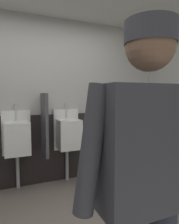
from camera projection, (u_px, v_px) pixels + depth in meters
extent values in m
cube|color=#B2B2AD|center=(42.00, 101.00, 3.11)|extent=(4.63, 0.12, 2.55)
cube|color=black|center=(43.00, 149.00, 3.11)|extent=(4.03, 0.03, 1.07)
cube|color=white|center=(16.00, 133.00, 2.92)|extent=(0.40, 0.05, 0.65)
cube|color=white|center=(17.00, 138.00, 2.76)|extent=(0.34, 0.30, 0.45)
cylinder|color=#B7BABF|center=(16.00, 113.00, 2.88)|extent=(0.04, 0.04, 0.24)
cylinder|color=#B7BABF|center=(18.00, 170.00, 2.93)|extent=(0.05, 0.05, 0.55)
cube|color=white|center=(66.00, 129.00, 3.21)|extent=(0.40, 0.05, 0.65)
cube|color=white|center=(69.00, 134.00, 3.06)|extent=(0.34, 0.30, 0.45)
cylinder|color=#B7BABF|center=(66.00, 111.00, 3.17)|extent=(0.04, 0.04, 0.24)
cylinder|color=#B7BABF|center=(67.00, 163.00, 3.22)|extent=(0.05, 0.05, 0.55)
cube|color=#4C4C51|center=(45.00, 125.00, 2.87)|extent=(0.04, 0.40, 0.90)
cube|color=#3F3F47|center=(148.00, 146.00, 0.95)|extent=(0.50, 0.24, 0.59)
cylinder|color=#3F3F47|center=(91.00, 149.00, 0.84)|extent=(0.17, 0.09, 0.56)
sphere|color=#8C664C|center=(150.00, 47.00, 0.91)|extent=(0.23, 0.23, 0.23)
cylinder|color=#3F3F47|center=(150.00, 33.00, 0.91)|extent=(0.24, 0.24, 0.10)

